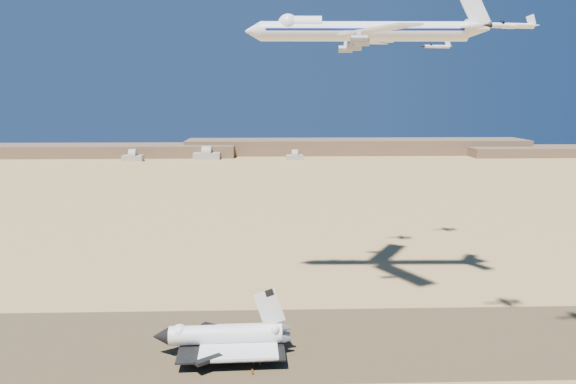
{
  "coord_description": "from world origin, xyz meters",
  "views": [
    {
      "loc": [
        10.99,
        -155.03,
        71.41
      ],
      "look_at": [
        16.54,
        8.0,
        43.4
      ],
      "focal_mm": 35.0,
      "sensor_mm": 36.0,
      "label": 1
    }
  ],
  "objects_px": {
    "chase_jet_d": "(379,41)",
    "carrier_747": "(357,31)",
    "chase_jet_e": "(436,46)",
    "crew_c": "(252,372)",
    "crew_b": "(260,362)",
    "shuttle": "(225,337)",
    "crew_a": "(254,361)",
    "chase_jet_a": "(511,25)"
  },
  "relations": [
    {
      "from": "crew_c",
      "to": "chase_jet_d",
      "type": "height_order",
      "value": "chase_jet_d"
    },
    {
      "from": "shuttle",
      "to": "carrier_747",
      "type": "height_order",
      "value": "carrier_747"
    },
    {
      "from": "carrier_747",
      "to": "crew_c",
      "type": "height_order",
      "value": "carrier_747"
    },
    {
      "from": "shuttle",
      "to": "chase_jet_e",
      "type": "height_order",
      "value": "chase_jet_e"
    },
    {
      "from": "chase_jet_e",
      "to": "crew_c",
      "type": "bearing_deg",
      "value": -132.26
    },
    {
      "from": "shuttle",
      "to": "crew_c",
      "type": "height_order",
      "value": "shuttle"
    },
    {
      "from": "crew_a",
      "to": "crew_c",
      "type": "distance_m",
      "value": 5.68
    },
    {
      "from": "shuttle",
      "to": "chase_jet_e",
      "type": "bearing_deg",
      "value": 47.99
    },
    {
      "from": "crew_a",
      "to": "crew_c",
      "type": "height_order",
      "value": "crew_a"
    },
    {
      "from": "crew_a",
      "to": "chase_jet_d",
      "type": "height_order",
      "value": "chase_jet_d"
    },
    {
      "from": "carrier_747",
      "to": "chase_jet_d",
      "type": "distance_m",
      "value": 45.45
    },
    {
      "from": "shuttle",
      "to": "crew_b",
      "type": "xyz_separation_m",
      "value": [
        9.92,
        -7.06,
        -4.06
      ]
    },
    {
      "from": "shuttle",
      "to": "crew_a",
      "type": "distance_m",
      "value": 11.45
    },
    {
      "from": "crew_a",
      "to": "crew_b",
      "type": "height_order",
      "value": "crew_b"
    },
    {
      "from": "crew_c",
      "to": "chase_jet_e",
      "type": "relative_size",
      "value": 0.12
    },
    {
      "from": "carrier_747",
      "to": "crew_b",
      "type": "relative_size",
      "value": 43.59
    },
    {
      "from": "crew_b",
      "to": "chase_jet_d",
      "type": "bearing_deg",
      "value": -73.18
    },
    {
      "from": "shuttle",
      "to": "carrier_747",
      "type": "distance_m",
      "value": 106.99
    },
    {
      "from": "shuttle",
      "to": "crew_c",
      "type": "distance_m",
      "value": 15.34
    },
    {
      "from": "crew_c",
      "to": "chase_jet_a",
      "type": "bearing_deg",
      "value": -149.98
    },
    {
      "from": "crew_b",
      "to": "chase_jet_a",
      "type": "xyz_separation_m",
      "value": [
        64.4,
        4.37,
        88.01
      ]
    },
    {
      "from": "shuttle",
      "to": "crew_a",
      "type": "xyz_separation_m",
      "value": [
        8.32,
        -6.73,
        -4.07
      ]
    },
    {
      "from": "crew_a",
      "to": "chase_jet_a",
      "type": "distance_m",
      "value": 110.09
    },
    {
      "from": "carrier_747",
      "to": "crew_b",
      "type": "height_order",
      "value": "carrier_747"
    },
    {
      "from": "carrier_747",
      "to": "crew_a",
      "type": "xyz_separation_m",
      "value": [
        -33.81,
        -51.4,
        -91.68
      ]
    },
    {
      "from": "shuttle",
      "to": "crew_c",
      "type": "bearing_deg",
      "value": -59.25
    },
    {
      "from": "crew_a",
      "to": "chase_jet_a",
      "type": "xyz_separation_m",
      "value": [
        66.0,
        4.03,
        88.02
      ]
    },
    {
      "from": "shuttle",
      "to": "carrier_747",
      "type": "relative_size",
      "value": 0.47
    },
    {
      "from": "crew_a",
      "to": "crew_b",
      "type": "relative_size",
      "value": 0.99
    },
    {
      "from": "shuttle",
      "to": "chase_jet_e",
      "type": "distance_m",
      "value": 161.32
    },
    {
      "from": "shuttle",
      "to": "carrier_747",
      "type": "bearing_deg",
      "value": 44.49
    },
    {
      "from": "chase_jet_e",
      "to": "shuttle",
      "type": "bearing_deg",
      "value": -138.03
    },
    {
      "from": "chase_jet_e",
      "to": "chase_jet_a",
      "type": "bearing_deg",
      "value": -104.81
    },
    {
      "from": "chase_jet_d",
      "to": "chase_jet_e",
      "type": "relative_size",
      "value": 0.93
    },
    {
      "from": "crew_b",
      "to": "crew_c",
      "type": "height_order",
      "value": "crew_b"
    },
    {
      "from": "shuttle",
      "to": "crew_c",
      "type": "relative_size",
      "value": 22.05
    },
    {
      "from": "shuttle",
      "to": "crew_b",
      "type": "height_order",
      "value": "shuttle"
    },
    {
      "from": "crew_a",
      "to": "chase_jet_d",
      "type": "relative_size",
      "value": 0.14
    },
    {
      "from": "chase_jet_d",
      "to": "carrier_747",
      "type": "bearing_deg",
      "value": -101.7
    },
    {
      "from": "crew_c",
      "to": "crew_a",
      "type": "bearing_deg",
      "value": -71.2
    },
    {
      "from": "shuttle",
      "to": "chase_jet_a",
      "type": "height_order",
      "value": "chase_jet_a"
    },
    {
      "from": "crew_b",
      "to": "chase_jet_a",
      "type": "height_order",
      "value": "chase_jet_a"
    }
  ]
}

